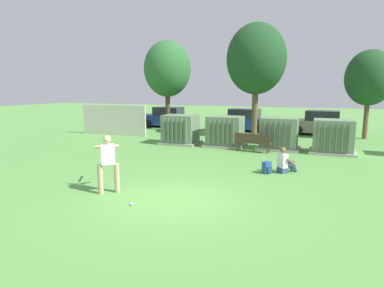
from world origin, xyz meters
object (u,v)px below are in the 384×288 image
at_px(backpack, 267,168).
at_px(park_bench, 253,141).
at_px(transformer_mid_east, 279,134).
at_px(seated_spectator, 285,163).
at_px(transformer_east, 333,137).
at_px(sports_ball, 132,204).
at_px(transformer_west, 180,130).
at_px(batter, 108,161).
at_px(transformer_mid_west, 225,132).
at_px(parked_car_left_of_center, 243,121).
at_px(parked_car_leftmost, 167,118).
at_px(parked_car_right_of_center, 320,124).

bearing_deg(backpack, park_bench, 108.22).
bearing_deg(transformer_mid_east, seated_spectator, -80.64).
height_order(transformer_east, sports_ball, transformer_east).
xyz_separation_m(transformer_west, batter, (1.47, -8.90, 0.19)).
distance_m(transformer_mid_west, transformer_east, 5.33).
xyz_separation_m(transformer_mid_west, transformer_mid_east, (2.80, 0.14, 0.00)).
distance_m(transformer_west, sports_ball, 10.06).
bearing_deg(parked_car_left_of_center, transformer_west, -106.19).
height_order(transformer_mid_west, park_bench, transformer_mid_west).
distance_m(backpack, parked_car_leftmost, 15.40).
height_order(transformer_east, batter, batter).
relative_size(batter, parked_car_left_of_center, 0.41).
relative_size(batter, parked_car_right_of_center, 0.41).
bearing_deg(seated_spectator, parked_car_leftmost, 131.69).
xyz_separation_m(transformer_mid_east, parked_car_left_of_center, (-3.35, 6.68, -0.04)).
xyz_separation_m(transformer_west, parked_car_left_of_center, (2.01, 6.92, -0.04)).
bearing_deg(seated_spectator, backpack, -148.67).
bearing_deg(seated_spectator, batter, -137.02).
bearing_deg(batter, parked_car_leftmost, 109.46).
bearing_deg(batter, seated_spectator, 42.98).
distance_m(transformer_west, transformer_mid_west, 2.57).
height_order(backpack, parked_car_leftmost, parked_car_leftmost).
height_order(transformer_mid_west, seated_spectator, transformer_mid_west).
relative_size(parked_car_leftmost, parked_car_right_of_center, 0.99).
xyz_separation_m(transformer_mid_east, backpack, (0.19, -5.14, -0.57)).
bearing_deg(backpack, transformer_west, 138.58).
distance_m(transformer_mid_west, seated_spectator, 5.87).
height_order(sports_ball, parked_car_right_of_center, parked_car_right_of_center).
relative_size(transformer_mid_east, park_bench, 1.14).
distance_m(park_bench, backpack, 4.18).
relative_size(transformer_east, parked_car_leftmost, 0.50).
height_order(park_bench, backpack, park_bench).
distance_m(sports_ball, seated_spectator, 6.17).
relative_size(sports_ball, backpack, 0.20).
relative_size(park_bench, parked_car_leftmost, 0.44).
height_order(transformer_mid_east, backpack, transformer_mid_east).
distance_m(transformer_west, transformer_east, 7.90).
height_order(transformer_east, seated_spectator, transformer_east).
distance_m(batter, backpack, 5.77).
relative_size(transformer_west, transformer_mid_east, 1.00).
distance_m(park_bench, batter, 8.44).
bearing_deg(transformer_mid_west, transformer_east, 0.38).
distance_m(parked_car_leftmost, parked_car_right_of_center, 11.45).
height_order(park_bench, parked_car_left_of_center, parked_car_left_of_center).
relative_size(transformer_mid_west, seated_spectator, 2.18).
xyz_separation_m(transformer_mid_east, batter, (-3.89, -9.14, 0.19)).
height_order(transformer_mid_west, backpack, transformer_mid_west).
bearing_deg(seated_spectator, parked_car_right_of_center, 84.28).
relative_size(transformer_mid_west, transformer_mid_east, 1.00).
height_order(transformer_mid_east, seated_spectator, transformer_mid_east).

